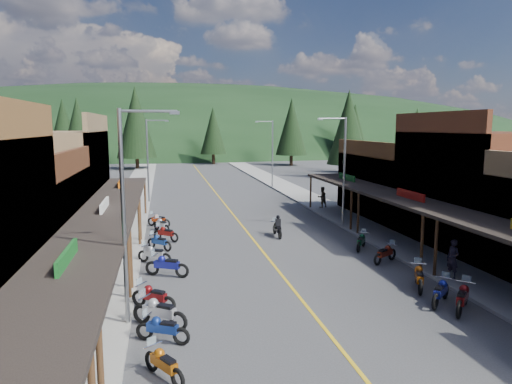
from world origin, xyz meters
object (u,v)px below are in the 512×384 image
pine_2 (136,122)px  bike_west_9 (159,241)px  pine_5 (347,123)px  pine_6 (416,130)px  streetlight_2 (342,167)px  pine_8 (31,137)px  shop_west_3 (45,182)px  shop_east_3 (404,185)px  bike_east_8 (361,240)px  streetlight_1 (149,157)px  bike_east_4 (463,297)px  pine_9 (354,132)px  pine_3 (213,131)px  pine_4 (292,127)px  pine_11 (348,127)px  bike_east_7 (385,253)px  bike_west_3 (164,363)px  bike_west_6 (153,295)px  shop_east_2 (486,189)px  bike_west_5 (159,310)px  bike_west_12 (159,219)px  bike_west_11 (162,224)px  bike_west_10 (166,233)px  bike_west_8 (154,253)px  bike_east_6 (419,276)px  pine_1 (63,127)px  bike_west_7 (167,264)px  streetlight_0 (127,208)px  streetlight_3 (271,151)px  bike_west_4 (162,327)px  rider_on_bike (277,228)px  pine_10 (78,130)px  bike_east_5 (441,291)px  pedestrian_east_a (453,259)px

pine_2 → bike_west_9: 54.12m
pine_5 → pine_6: bearing=-33.7°
streetlight_2 → pine_8: pine_8 is taller
streetlight_2 → shop_west_3: bearing=171.0°
shop_east_3 → bike_east_8: 12.20m
streetlight_1 → bike_east_4: 32.23m
streetlight_2 → pine_9: bearing=65.3°
pine_3 → pine_4: pine_4 is taller
pine_11 → bike_east_8: (-14.11, -35.81, -6.63)m
shop_east_3 → bike_east_7: shop_east_3 is taller
pine_4 → bike_west_3: pine_4 is taller
pine_2 → bike_west_6: (3.81, -62.60, -7.39)m
pine_2 → shop_east_2: bearing=-67.1°
bike_west_5 → pine_8: bearing=54.3°
pine_8 → bike_west_12: size_ratio=5.16×
bike_west_11 → bike_east_4: bearing=-83.9°
bike_west_11 → pine_5: bearing=28.2°
bike_west_10 → bike_west_8: bearing=-147.3°
bike_west_5 → shop_east_3: bearing=-13.0°
pine_6 → bike_west_12: pine_6 is taller
shop_east_3 → bike_east_6: 18.00m
pine_8 → bike_west_6: pine_8 is taller
pine_1 → bike_west_7: bearing=-75.4°
bike_west_3 → bike_west_10: bike_west_10 is taller
streetlight_0 → pine_1: 77.94m
pine_11 → pine_1: bearing=144.0°
streetlight_3 → bike_west_4: streetlight_3 is taller
bike_west_6 → bike_east_6: size_ratio=0.96×
pine_4 → rider_on_bike: size_ratio=6.22×
shop_east_3 → pine_10: pine_10 is taller
bike_west_3 → bike_west_6: bearing=60.9°
rider_on_bike → bike_west_5: bearing=-121.7°
pine_9 → bike_east_4: (-18.07, -52.30, -5.75)m
pine_2 → bike_east_6: 64.98m
pine_1 → bike_west_10: bearing=-73.8°
streetlight_1 → pine_5: size_ratio=0.57×
bike_west_7 → bike_west_6: bearing=-162.6°
bike_west_3 → bike_west_5: 3.63m
shop_east_3 → bike_west_7: bearing=-148.5°
streetlight_3 → bike_east_7: (-0.92, -30.58, -3.89)m
bike_west_8 → bike_east_8: (12.15, 0.43, -0.02)m
bike_east_5 → bike_west_9: bearing=-174.9°
bike_west_4 → bike_west_12: (-0.26, 18.63, -0.00)m
shop_west_3 → bike_east_5: shop_west_3 is taller
bike_east_4 → bike_west_12: bearing=167.4°
shop_east_2 → pine_10: size_ratio=0.94×
bike_west_9 → pedestrian_east_a: pedestrian_east_a is taller
bike_west_4 → rider_on_bike: size_ratio=0.97×
bike_west_8 → pedestrian_east_a: (14.02, -5.72, 0.52)m
pine_9 → bike_west_9: (-30.02, -40.46, -5.84)m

